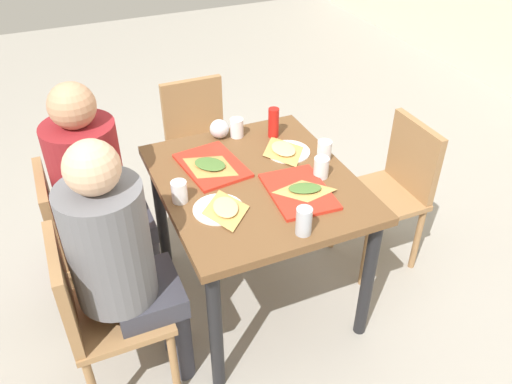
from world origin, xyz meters
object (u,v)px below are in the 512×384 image
(chair_left_end, at_px, (199,139))
(soda_can, at_px, (304,221))
(pizza_slice_c, at_px, (283,150))
(tray_red_far, at_px, (299,191))
(chair_far_side, at_px, (394,184))
(pizza_slice_b, at_px, (305,189))
(plastic_cup_c, at_px, (237,128))
(condiment_bottle, at_px, (274,123))
(plastic_cup_d, at_px, (321,168))
(plastic_cup_a, at_px, (324,150))
(main_table, at_px, (256,197))
(paper_plate_near_edge, at_px, (218,209))
(handbag, at_px, (79,246))
(chair_near_left, at_px, (78,234))
(foil_bundle, at_px, (219,129))
(paper_plate_center, at_px, (288,152))
(chair_near_right, at_px, (96,309))
(pizza_slice_d, at_px, (226,208))
(person_in_brown_jacket, at_px, (121,255))
(tray_red_near, at_px, (212,165))
(pizza_slice_a, at_px, (210,165))
(plastic_cup_b, at_px, (179,192))
(person_in_red, at_px, (99,186))

(chair_left_end, xyz_separation_m, soda_can, (1.32, 0.02, 0.32))
(pizza_slice_c, bearing_deg, chair_left_end, -163.38)
(tray_red_far, bearing_deg, chair_far_side, 104.41)
(pizza_slice_b, bearing_deg, chair_left_end, -172.01)
(plastic_cup_c, distance_m, soda_can, 0.84)
(condiment_bottle, bearing_deg, plastic_cup_d, 5.82)
(pizza_slice_b, bearing_deg, plastic_cup_a, 134.84)
(main_table, height_order, chair_far_side, chair_far_side)
(plastic_cup_a, bearing_deg, plastic_cup_c, -141.06)
(paper_plate_near_edge, xyz_separation_m, handbag, (-0.76, -0.60, -0.62))
(chair_left_end, relative_size, pizza_slice_c, 3.73)
(chair_near_left, xyz_separation_m, foil_bundle, (-0.18, 0.80, 0.31))
(plastic_cup_d, bearing_deg, chair_far_side, 100.69)
(paper_plate_center, bearing_deg, chair_near_right, -69.13)
(pizza_slice_d, bearing_deg, person_in_brown_jacket, -80.34)
(chair_near_right, height_order, foil_bundle, foil_bundle)
(condiment_bottle, bearing_deg, tray_red_far, -12.21)
(chair_near_right, bearing_deg, chair_left_end, 144.29)
(tray_red_far, bearing_deg, handbag, -128.82)
(person_in_brown_jacket, xyz_separation_m, tray_red_near, (-0.43, 0.53, 0.02))
(pizza_slice_a, relative_size, foil_bundle, 2.74)
(plastic_cup_a, bearing_deg, tray_red_far, -49.97)
(chair_near_right, bearing_deg, person_in_brown_jacket, 90.00)
(foil_bundle, bearing_deg, chair_far_side, 62.96)
(chair_near_right, height_order, handbag, chair_near_right)
(person_in_brown_jacket, xyz_separation_m, plastic_cup_b, (-0.23, 0.31, 0.06))
(plastic_cup_c, height_order, soda_can, soda_can)
(person_in_red, xyz_separation_m, soda_can, (0.69, 0.71, 0.07))
(chair_near_right, relative_size, person_in_red, 0.67)
(condiment_bottle, bearing_deg, paper_plate_center, 0.00)
(chair_left_end, height_order, pizza_slice_b, chair_left_end)
(chair_near_right, distance_m, handbag, 0.93)
(tray_red_near, distance_m, handbag, 1.02)
(chair_near_right, relative_size, pizza_slice_a, 3.10)
(chair_near_right, xyz_separation_m, paper_plate_near_edge, (-0.10, 0.58, 0.26))
(plastic_cup_d, distance_m, foil_bundle, 0.62)
(person_in_red, bearing_deg, tray_red_far, 62.11)
(plastic_cup_a, bearing_deg, pizza_slice_a, -103.82)
(pizza_slice_a, bearing_deg, soda_can, 18.00)
(pizza_slice_d, height_order, plastic_cup_b, plastic_cup_b)
(plastic_cup_b, relative_size, soda_can, 0.82)
(chair_left_end, height_order, plastic_cup_b, plastic_cup_b)
(plastic_cup_b, bearing_deg, foil_bundle, 142.42)
(paper_plate_near_edge, bearing_deg, chair_near_right, -80.10)
(paper_plate_near_edge, bearing_deg, pizza_slice_c, 124.13)
(plastic_cup_a, xyz_separation_m, handbag, (-0.58, -1.21, -0.67))
(paper_plate_center, distance_m, pizza_slice_a, 0.41)
(paper_plate_near_edge, relative_size, plastic_cup_a, 2.20)
(main_table, height_order, pizza_slice_a, pizza_slice_a)
(chair_far_side, xyz_separation_m, plastic_cup_d, (0.10, -0.54, 0.31))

